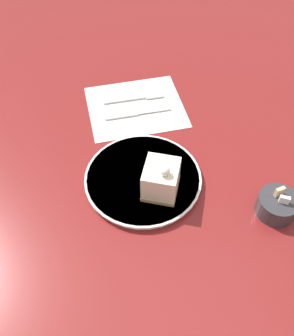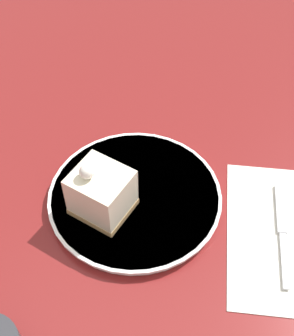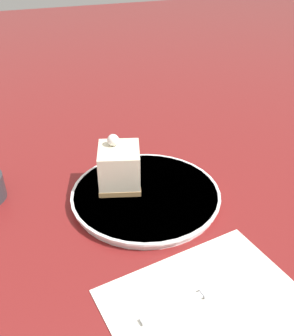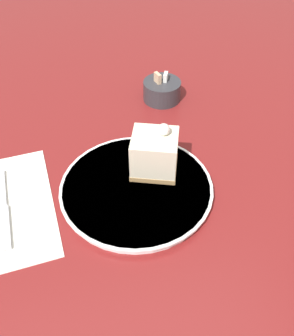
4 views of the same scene
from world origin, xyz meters
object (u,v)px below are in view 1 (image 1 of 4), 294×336
cake_slice (161,179)px  knife (132,114)px  plate (143,179)px  sugar_bowl (277,205)px  fork (139,98)px

cake_slice → knife: 0.27m
plate → cake_slice: size_ratio=2.68×
cake_slice → knife: bearing=-152.5°
plate → sugar_bowl: bearing=67.9°
cake_slice → fork: size_ratio=0.58×
plate → knife: bearing=-178.2°
plate → knife: size_ratio=1.49×
knife → sugar_bowl: 0.43m
knife → sugar_bowl: bearing=33.9°
plate → knife: plate is taller
fork → knife: 0.07m
cake_slice → sugar_bowl: bearing=91.8°
sugar_bowl → fork: bearing=-147.4°
plate → knife: (-0.22, -0.01, -0.00)m
knife → sugar_bowl: (0.33, 0.28, 0.02)m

